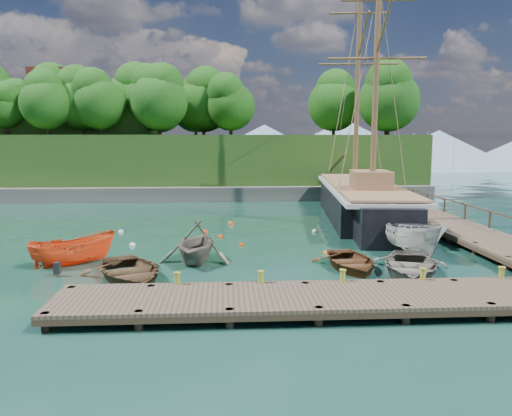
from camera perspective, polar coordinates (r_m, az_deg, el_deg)
The scene contains 25 objects.
ground at distance 23.39m, azimuth 2.11°, elevation -6.31°, with size 160.00×160.00×0.00m, color #113A29.
dock_near at distance 17.45m, azimuth 10.92°, elevation -10.05°, with size 20.00×3.20×1.10m.
dock_east at distance 33.02m, azimuth 21.14°, elevation -1.81°, with size 3.20×24.00×1.10m.
bollard_0 at distance 18.47m, azimuth -8.93°, elevation -10.38°, with size 0.26×0.26×0.45m, color olive.
bollard_1 at distance 18.43m, azimuth 0.55°, elevation -10.32°, with size 0.26×0.26×0.45m, color olive.
bollard_2 at distance 18.87m, azimuth 9.82°, elevation -10.00°, with size 0.26×0.26×0.45m, color olive.
bollard_3 at distance 19.76m, azimuth 18.43°, elevation -9.46°, with size 0.26×0.26×0.45m, color olive.
bollard_4 at distance 21.05m, azimuth 26.11°, elevation -8.81°, with size 0.26×0.26×0.45m, color olive.
rowboat_0 at distance 21.33m, azimuth -14.23°, elevation -7.99°, with size 3.42×4.79×0.99m, color #4C3621.
rowboat_1 at distance 23.77m, azimuth -6.81°, elevation -6.12°, with size 3.40×3.93×2.07m, color #6C6457.
rowboat_2 at distance 22.86m, azimuth 10.73°, elevation -6.79°, with size 2.93×4.11×0.85m, color #533019.
rowboat_3 at distance 22.55m, azimuth 17.15°, elevation -7.22°, with size 3.41×4.78×0.99m, color #685F56.
motorboat_orange at distance 24.64m, azimuth -20.07°, elevation -6.06°, with size 1.48×3.93×1.52m, color #EB5320.
cabin_boat_white at distance 26.45m, azimuth 17.10°, elevation -4.96°, with size 2.01×5.33×2.06m, color silver.
schooner at distance 36.29m, azimuth 12.03°, elevation 0.44°, with size 6.85×26.55×19.30m.
mooring_buoy_0 at distance 27.78m, azimuth -13.94°, elevation -4.22°, with size 0.34×0.34×0.34m, color white.
mooring_buoy_1 at distance 29.25m, azimuth -4.05°, elevation -3.37°, with size 0.30×0.30×0.30m, color #D53900.
mooring_buoy_2 at distance 27.01m, azimuth -1.70°, elevation -4.32°, with size 0.28×0.28×0.28m, color #CF3E00.
mooring_buoy_3 at distance 30.99m, azimuth 6.73°, elevation -2.75°, with size 0.34×0.34×0.34m, color white.
mooring_buoy_4 at distance 30.70m, azimuth -5.84°, elevation -2.84°, with size 0.36×0.36×0.36m, color #FC2F12.
mooring_buoy_5 at distance 33.53m, azimuth -2.88°, elevation -1.87°, with size 0.36×0.36×0.36m, color #F45118.
mooring_buoy_6 at distance 31.77m, azimuth -15.18°, elevation -2.71°, with size 0.32×0.32×0.32m, color white.
mooring_buoy_7 at distance 25.44m, azimuth 7.97°, elevation -5.19°, with size 0.31×0.31×0.31m, color orange.
headland at distance 54.93m, azimuth -14.82°, elevation 7.59°, with size 51.00×19.31×12.90m.
distant_ridge at distance 92.78m, azimuth 0.52°, elevation 7.26°, with size 117.00×40.00×10.00m.
Camera 1 is at (-2.25, -22.53, 5.85)m, focal length 35.00 mm.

